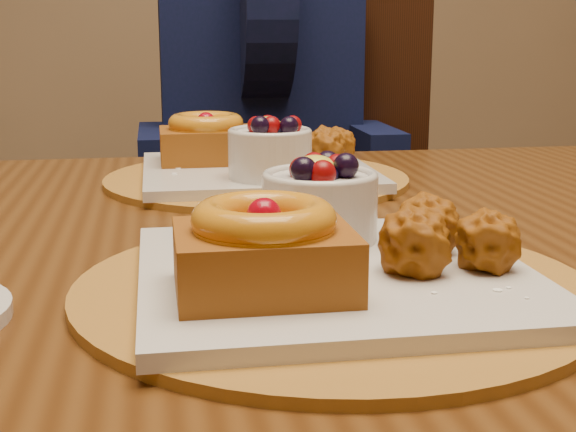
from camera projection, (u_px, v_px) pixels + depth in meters
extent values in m
cube|color=#3C1F0A|center=(285.00, 242.00, 0.80)|extent=(1.60, 0.90, 0.04)
cylinder|color=brown|center=(334.00, 287.00, 0.59)|extent=(0.38, 0.38, 0.01)
cube|color=silver|center=(334.00, 274.00, 0.58)|extent=(0.28, 0.28, 0.01)
cube|color=#562608|center=(264.00, 261.00, 0.52)|extent=(0.12, 0.09, 0.04)
torus|color=#A16609|center=(264.00, 218.00, 0.52)|extent=(0.09, 0.09, 0.02)
sphere|color=maroon|center=(264.00, 215.00, 0.52)|extent=(0.02, 0.02, 0.02)
sphere|color=#984A0B|center=(427.00, 226.00, 0.62)|extent=(0.05, 0.05, 0.05)
sphere|color=#984A0B|center=(414.00, 244.00, 0.56)|extent=(0.05, 0.05, 0.05)
sphere|color=#984A0B|center=(487.00, 241.00, 0.57)|extent=(0.05, 0.05, 0.05)
cylinder|color=silver|center=(320.00, 208.00, 0.65)|extent=(0.09, 0.09, 0.05)
torus|color=silver|center=(320.00, 176.00, 0.65)|extent=(0.09, 0.09, 0.01)
ellipsoid|color=yellow|center=(315.00, 166.00, 0.64)|extent=(0.03, 0.03, 0.02)
cylinder|color=brown|center=(257.00, 179.00, 1.01)|extent=(0.38, 0.38, 0.01)
cube|color=silver|center=(257.00, 171.00, 1.01)|extent=(0.28, 0.28, 0.01)
cube|color=#562608|center=(206.00, 145.00, 1.04)|extent=(0.12, 0.10, 0.04)
torus|color=#A16609|center=(206.00, 123.00, 1.03)|extent=(0.10, 0.10, 0.02)
sphere|color=maroon|center=(206.00, 121.00, 1.03)|extent=(0.02, 0.02, 0.02)
sphere|color=#984A0B|center=(324.00, 151.00, 0.99)|extent=(0.05, 0.05, 0.05)
sphere|color=#984A0B|center=(294.00, 146.00, 1.03)|extent=(0.05, 0.05, 0.05)
sphere|color=#984A0B|center=(337.00, 145.00, 1.04)|extent=(0.05, 0.05, 0.05)
cylinder|color=silver|center=(270.00, 155.00, 0.92)|extent=(0.10, 0.10, 0.05)
torus|color=silver|center=(270.00, 132.00, 0.92)|extent=(0.10, 0.10, 0.01)
ellipsoid|color=yellow|center=(266.00, 125.00, 0.91)|extent=(0.03, 0.03, 0.02)
cube|color=black|center=(294.00, 267.00, 1.54)|extent=(0.62, 0.62, 0.04)
cylinder|color=black|center=(220.00, 344.00, 1.84)|extent=(0.04, 0.04, 0.48)
cylinder|color=black|center=(404.00, 358.00, 1.76)|extent=(0.04, 0.04, 0.48)
cube|color=black|center=(313.00, 122.00, 1.69)|extent=(0.47, 0.20, 0.51)
cube|color=black|center=(259.00, 130.00, 1.64)|extent=(0.39, 0.20, 0.56)
cube|color=black|center=(159.00, 150.00, 1.50)|extent=(0.07, 0.28, 0.07)
cube|color=black|center=(370.00, 145.00, 1.57)|extent=(0.07, 0.28, 0.07)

